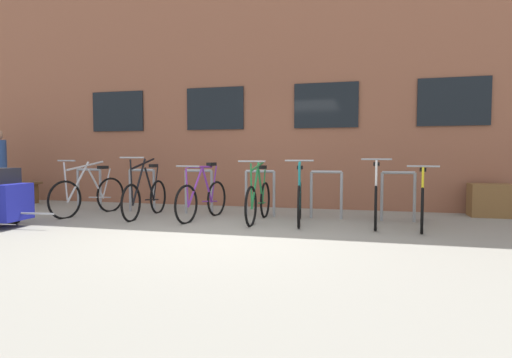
{
  "coord_description": "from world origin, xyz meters",
  "views": [
    {
      "loc": [
        1.92,
        -5.41,
        1.12
      ],
      "look_at": [
        0.13,
        1.6,
        0.7
      ],
      "focal_mm": 29.0,
      "sensor_mm": 36.0,
      "label": 1
    }
  ],
  "objects_px": {
    "bicycle_white": "(376,201)",
    "bicycle_purple": "(202,198)",
    "backpack": "(3,199)",
    "bicycle_green": "(258,200)",
    "wooden_bench": "(11,188)",
    "bicycle_teal": "(299,200)",
    "bicycle_yellow": "(422,204)",
    "planter_box": "(490,200)",
    "bicycle_silver": "(89,195)",
    "bicycle_black": "(145,196)"
  },
  "relations": [
    {
      "from": "bicycle_yellow",
      "to": "backpack",
      "type": "distance_m",
      "value": 8.09
    },
    {
      "from": "backpack",
      "to": "bicycle_green",
      "type": "bearing_deg",
      "value": -18.23
    },
    {
      "from": "bicycle_yellow",
      "to": "planter_box",
      "type": "bearing_deg",
      "value": 47.75
    },
    {
      "from": "bicycle_green",
      "to": "bicycle_yellow",
      "type": "xyz_separation_m",
      "value": [
        2.6,
        0.03,
        0.0
      ]
    },
    {
      "from": "bicycle_white",
      "to": "planter_box",
      "type": "relative_size",
      "value": 2.34
    },
    {
      "from": "bicycle_white",
      "to": "bicycle_green",
      "type": "bearing_deg",
      "value": -176.82
    },
    {
      "from": "bicycle_teal",
      "to": "wooden_bench",
      "type": "bearing_deg",
      "value": 170.78
    },
    {
      "from": "bicycle_teal",
      "to": "wooden_bench",
      "type": "distance_m",
      "value": 7.04
    },
    {
      "from": "bicycle_white",
      "to": "backpack",
      "type": "height_order",
      "value": "bicycle_white"
    },
    {
      "from": "bicycle_purple",
      "to": "bicycle_teal",
      "type": "distance_m",
      "value": 1.7
    },
    {
      "from": "bicycle_green",
      "to": "backpack",
      "type": "relative_size",
      "value": 3.71
    },
    {
      "from": "bicycle_green",
      "to": "planter_box",
      "type": "height_order",
      "value": "bicycle_green"
    },
    {
      "from": "bicycle_green",
      "to": "bicycle_black",
      "type": "xyz_separation_m",
      "value": [
        -2.11,
        -0.02,
        0.01
      ]
    },
    {
      "from": "bicycle_white",
      "to": "bicycle_purple",
      "type": "bearing_deg",
      "value": -177.56
    },
    {
      "from": "bicycle_purple",
      "to": "bicycle_white",
      "type": "bearing_deg",
      "value": 2.44
    },
    {
      "from": "bicycle_white",
      "to": "backpack",
      "type": "relative_size",
      "value": 3.73
    },
    {
      "from": "bicycle_white",
      "to": "bicycle_silver",
      "type": "distance_m",
      "value": 5.18
    },
    {
      "from": "bicycle_yellow",
      "to": "backpack",
      "type": "height_order",
      "value": "bicycle_yellow"
    },
    {
      "from": "bicycle_black",
      "to": "bicycle_yellow",
      "type": "height_order",
      "value": "bicycle_black"
    },
    {
      "from": "bicycle_purple",
      "to": "bicycle_green",
      "type": "bearing_deg",
      "value": 1.02
    },
    {
      "from": "bicycle_black",
      "to": "wooden_bench",
      "type": "distance_m",
      "value": 4.31
    },
    {
      "from": "bicycle_green",
      "to": "bicycle_teal",
      "type": "bearing_deg",
      "value": 2.92
    },
    {
      "from": "bicycle_teal",
      "to": "backpack",
      "type": "distance_m",
      "value": 6.19
    },
    {
      "from": "bicycle_teal",
      "to": "planter_box",
      "type": "relative_size",
      "value": 2.34
    },
    {
      "from": "bicycle_yellow",
      "to": "bicycle_silver",
      "type": "xyz_separation_m",
      "value": [
        -5.86,
        -0.08,
        0.01
      ]
    },
    {
      "from": "bicycle_white",
      "to": "bicycle_teal",
      "type": "distance_m",
      "value": 1.22
    },
    {
      "from": "bicycle_green",
      "to": "bicycle_white",
      "type": "relative_size",
      "value": 1.0
    },
    {
      "from": "bicycle_purple",
      "to": "backpack",
      "type": "distance_m",
      "value": 4.49
    },
    {
      "from": "bicycle_teal",
      "to": "bicycle_black",
      "type": "bearing_deg",
      "value": -178.91
    },
    {
      "from": "bicycle_silver",
      "to": "bicycle_green",
      "type": "bearing_deg",
      "value": 0.74
    },
    {
      "from": "bicycle_yellow",
      "to": "backpack",
      "type": "bearing_deg",
      "value": 178.8
    },
    {
      "from": "bicycle_purple",
      "to": "bicycle_black",
      "type": "distance_m",
      "value": 1.1
    },
    {
      "from": "bicycle_black",
      "to": "bicycle_teal",
      "type": "xyz_separation_m",
      "value": [
        2.8,
        0.05,
        0.0
      ]
    },
    {
      "from": "bicycle_teal",
      "to": "bicycle_silver",
      "type": "relative_size",
      "value": 0.96
    },
    {
      "from": "bicycle_yellow",
      "to": "bicycle_black",
      "type": "bearing_deg",
      "value": -179.36
    },
    {
      "from": "bicycle_silver",
      "to": "wooden_bench",
      "type": "relative_size",
      "value": 1.2
    },
    {
      "from": "bicycle_green",
      "to": "bicycle_silver",
      "type": "xyz_separation_m",
      "value": [
        -3.26,
        -0.04,
        0.01
      ]
    },
    {
      "from": "bicycle_white",
      "to": "wooden_bench",
      "type": "distance_m",
      "value": 8.23
    },
    {
      "from": "bicycle_teal",
      "to": "backpack",
      "type": "height_order",
      "value": "bicycle_teal"
    },
    {
      "from": "bicycle_black",
      "to": "bicycle_silver",
      "type": "height_order",
      "value": "bicycle_black"
    },
    {
      "from": "bicycle_silver",
      "to": "planter_box",
      "type": "distance_m",
      "value": 7.38
    },
    {
      "from": "bicycle_black",
      "to": "bicycle_silver",
      "type": "bearing_deg",
      "value": -178.81
    },
    {
      "from": "bicycle_yellow",
      "to": "bicycle_silver",
      "type": "bearing_deg",
      "value": -179.25
    },
    {
      "from": "bicycle_silver",
      "to": "backpack",
      "type": "bearing_deg",
      "value": 173.71
    },
    {
      "from": "bicycle_teal",
      "to": "bicycle_purple",
      "type": "bearing_deg",
      "value": -178.2
    },
    {
      "from": "bicycle_silver",
      "to": "bicycle_teal",
      "type": "bearing_deg",
      "value": 1.12
    },
    {
      "from": "planter_box",
      "to": "bicycle_purple",
      "type": "bearing_deg",
      "value": -162.69
    },
    {
      "from": "bicycle_green",
      "to": "bicycle_yellow",
      "type": "distance_m",
      "value": 2.6
    },
    {
      "from": "bicycle_green",
      "to": "bicycle_yellow",
      "type": "bearing_deg",
      "value": 0.76
    },
    {
      "from": "backpack",
      "to": "bicycle_silver",
      "type": "bearing_deg",
      "value": -22.4
    }
  ]
}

